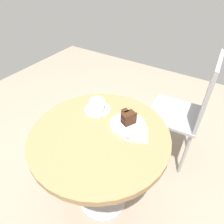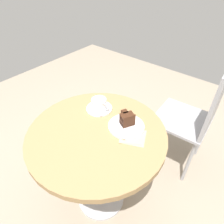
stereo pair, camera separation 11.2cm
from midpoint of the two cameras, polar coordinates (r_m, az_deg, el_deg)
ground_plane at (r=1.62m, az=-0.98°, el=-23.42°), size 4.40×4.40×0.01m
cafe_table at (r=1.14m, az=-1.30°, el=-9.92°), size 0.74×0.74×0.69m
saucer at (r=1.20m, az=-1.01°, el=0.94°), size 0.16×0.16×0.01m
coffee_cup at (r=1.18m, az=-0.99°, el=2.41°), size 0.12×0.09×0.06m
teaspoon at (r=1.16m, az=0.25°, el=-0.21°), size 0.03×0.11×0.00m
cake_plate at (r=1.09m, az=7.02°, el=-4.12°), size 0.20×0.20×0.01m
cake_slice at (r=1.07m, az=7.25°, el=-2.06°), size 0.09×0.09×0.07m
fork at (r=1.04m, az=7.99°, el=-5.88°), size 0.02×0.15×0.00m
napkin at (r=1.04m, az=8.84°, el=-7.04°), size 0.17×0.16×0.00m
cafe_chair at (r=1.54m, az=25.20°, el=-0.46°), size 0.40×0.40×0.93m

